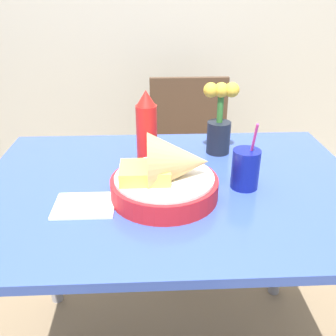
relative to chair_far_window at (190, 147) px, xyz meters
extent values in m
cube|color=#334C9E|center=(-0.14, -0.84, 0.23)|extent=(1.10, 0.78, 0.02)
cylinder|color=gray|center=(-0.63, -0.51, -0.15)|extent=(0.05, 0.05, 0.73)
cylinder|color=gray|center=(0.35, -0.51, -0.15)|extent=(0.05, 0.05, 0.73)
cylinder|color=#473323|center=(-0.18, -0.27, -0.29)|extent=(0.03, 0.03, 0.44)
cylinder|color=#473323|center=(0.18, -0.27, -0.29)|extent=(0.03, 0.03, 0.44)
cylinder|color=#473323|center=(-0.18, 0.09, -0.29)|extent=(0.03, 0.03, 0.44)
cylinder|color=#473323|center=(0.18, 0.09, -0.29)|extent=(0.03, 0.03, 0.44)
cube|color=#473323|center=(0.00, -0.09, -0.07)|extent=(0.40, 0.40, 0.02)
cube|color=#473323|center=(0.00, 0.09, 0.14)|extent=(0.40, 0.03, 0.40)
cylinder|color=red|center=(-0.17, -0.91, 0.27)|extent=(0.28, 0.28, 0.05)
cylinder|color=white|center=(-0.17, -0.91, 0.30)|extent=(0.26, 0.26, 0.01)
cone|color=tan|center=(-0.13, -0.91, 0.34)|extent=(0.16, 0.16, 0.16)
cube|color=#E5C14C|center=(-0.21, -0.92, 0.32)|extent=(0.13, 0.10, 0.04)
cylinder|color=red|center=(-0.21, -0.66, 0.33)|extent=(0.07, 0.07, 0.18)
cone|color=red|center=(-0.21, -0.66, 0.45)|extent=(0.06, 0.06, 0.05)
cylinder|color=navy|center=(0.06, -0.87, 0.30)|extent=(0.08, 0.08, 0.11)
cylinder|color=black|center=(0.06, -0.87, 0.29)|extent=(0.07, 0.07, 0.09)
cylinder|color=#EA3884|center=(0.07, -0.87, 0.35)|extent=(0.01, 0.06, 0.18)
cylinder|color=black|center=(0.03, -0.62, 0.30)|extent=(0.08, 0.08, 0.11)
cylinder|color=#33722D|center=(0.03, -0.62, 0.40)|extent=(0.02, 0.02, 0.10)
sphere|color=gold|center=(0.03, -0.62, 0.46)|extent=(0.05, 0.05, 0.05)
sphere|color=gold|center=(-0.01, -0.62, 0.46)|extent=(0.05, 0.05, 0.05)
sphere|color=gold|center=(0.06, -0.62, 0.46)|extent=(0.05, 0.05, 0.05)
cube|color=white|center=(-0.37, -0.95, 0.25)|extent=(0.15, 0.12, 0.01)
camera|label=1|loc=(-0.20, -1.77, 0.75)|focal=40.00mm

